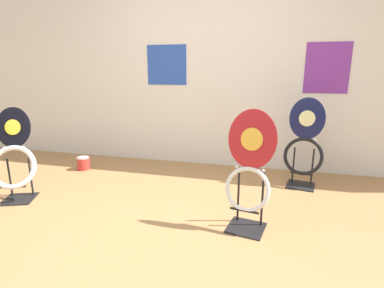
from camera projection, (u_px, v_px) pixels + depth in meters
name	position (u px, v px, depth m)	size (l,w,h in m)	color
ground_plane	(145.00, 243.00, 2.19)	(14.00, 14.00, 0.00)	#A37547
wall_back	(204.00, 63.00, 3.73)	(8.00, 0.07, 2.60)	silver
toilet_seat_display_crimson_swirl	(249.00, 171.00, 2.29)	(0.39, 0.33, 0.95)	black
toilet_seat_display_navy_moon	(304.00, 144.00, 3.15)	(0.42, 0.32, 0.95)	black
toilet_seat_display_jazz_black	(14.00, 161.00, 2.82)	(0.47, 0.40, 0.89)	black
paint_can	(83.00, 163.00, 3.77)	(0.16, 0.16, 0.16)	red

